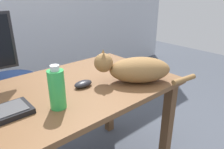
# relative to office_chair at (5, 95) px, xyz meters

# --- Properties ---
(desk) EXTENTS (1.56, 0.73, 0.73)m
(desk) POSITION_rel_office_chair_xyz_m (-0.00, -0.81, 0.21)
(desk) COLOR brown
(desk) RESTS_ON ground_plane
(office_chair) EXTENTS (0.49, 0.48, 0.95)m
(office_chair) POSITION_rel_office_chair_xyz_m (0.00, 0.00, 0.00)
(office_chair) COLOR black
(office_chair) RESTS_ON ground_plane
(cat) EXTENTS (0.50, 0.40, 0.20)m
(cat) POSITION_rel_office_chair_xyz_m (0.50, -1.00, 0.39)
(cat) COLOR olive
(cat) RESTS_ON desk
(computer_mouse) EXTENTS (0.11, 0.06, 0.04)m
(computer_mouse) POSITION_rel_office_chair_xyz_m (0.23, -0.85, 0.33)
(computer_mouse) COLOR #232328
(computer_mouse) RESTS_ON desk
(spray_bottle) EXTENTS (0.08, 0.08, 0.21)m
(spray_bottle) POSITION_rel_office_chair_xyz_m (0.01, -0.97, 0.41)
(spray_bottle) COLOR green
(spray_bottle) RESTS_ON desk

